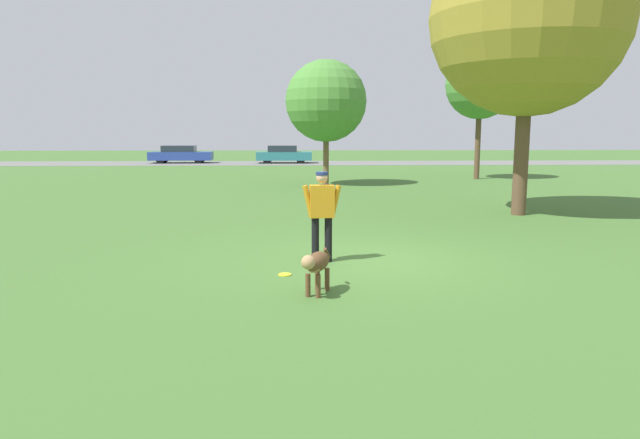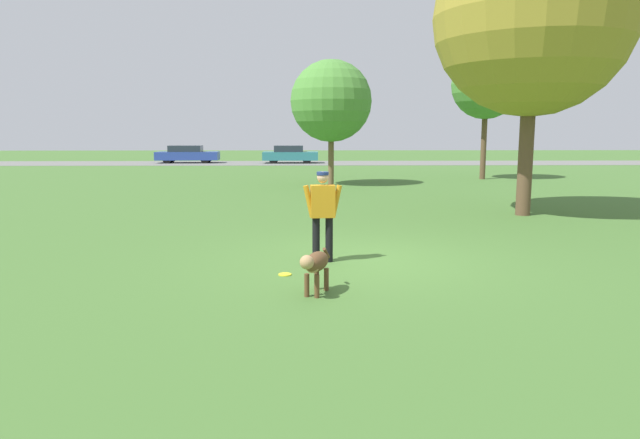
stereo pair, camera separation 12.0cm
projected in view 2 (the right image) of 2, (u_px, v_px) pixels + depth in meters
ground_plane at (360, 261)px, 10.03m from camera, size 120.00×120.00×0.00m
far_road_strip at (320, 163)px, 41.14m from camera, size 120.00×6.00×0.01m
person at (323, 209)px, 9.81m from camera, size 0.68×0.26×1.57m
dog at (316, 264)px, 7.89m from camera, size 0.50×0.97×0.63m
frisbee at (285, 274)px, 9.03m from camera, size 0.21×0.21×0.02m
tree_mid_center at (331, 101)px, 23.75m from camera, size 3.40×3.40×5.21m
tree_far_right at (486, 85)px, 26.65m from camera, size 3.22×3.22×6.05m
tree_near_right at (533, 17)px, 14.74m from camera, size 5.14×5.14×7.77m
parked_car_blue at (187, 154)px, 41.22m from camera, size 4.50×1.78×1.27m
parked_car_teal at (290, 154)px, 41.09m from camera, size 3.95×1.82×1.27m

